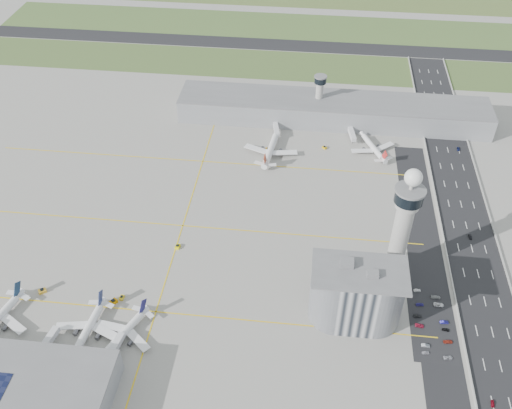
# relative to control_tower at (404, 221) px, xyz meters

# --- Properties ---
(ground) EXTENTS (1000.00, 1000.00, 0.00)m
(ground) POSITION_rel_control_tower_xyz_m (-72.00, -8.00, -35.04)
(ground) COLOR #9F9C94
(grass_strip_0) EXTENTS (480.00, 50.00, 0.08)m
(grass_strip_0) POSITION_rel_control_tower_xyz_m (-92.00, 217.00, -35.00)
(grass_strip_0) COLOR #46592A
(grass_strip_0) RESTS_ON ground
(grass_strip_1) EXTENTS (480.00, 60.00, 0.08)m
(grass_strip_1) POSITION_rel_control_tower_xyz_m (-92.00, 292.00, -35.00)
(grass_strip_1) COLOR #3E5A2B
(grass_strip_1) RESTS_ON ground
(runway) EXTENTS (480.00, 22.00, 0.10)m
(runway) POSITION_rel_control_tower_xyz_m (-92.00, 254.00, -34.98)
(runway) COLOR black
(runway) RESTS_ON ground
(highway) EXTENTS (28.00, 500.00, 0.10)m
(highway) POSITION_rel_control_tower_xyz_m (43.00, -8.00, -34.99)
(highway) COLOR black
(highway) RESTS_ON ground
(barrier_left) EXTENTS (0.60, 500.00, 1.20)m
(barrier_left) POSITION_rel_control_tower_xyz_m (29.00, -8.00, -34.44)
(barrier_left) COLOR #9E9E99
(barrier_left) RESTS_ON ground
(landside_road) EXTENTS (18.00, 260.00, 0.08)m
(landside_road) POSITION_rel_control_tower_xyz_m (18.00, -18.00, -35.00)
(landside_road) COLOR black
(landside_road) RESTS_ON ground
(parking_lot) EXTENTS (20.00, 44.00, 0.10)m
(parking_lot) POSITION_rel_control_tower_xyz_m (16.00, -30.00, -34.99)
(parking_lot) COLOR black
(parking_lot) RESTS_ON ground
(taxiway_line_h_0) EXTENTS (260.00, 0.60, 0.01)m
(taxiway_line_h_0) POSITION_rel_control_tower_xyz_m (-112.00, -38.00, -35.04)
(taxiway_line_h_0) COLOR yellow
(taxiway_line_h_0) RESTS_ON ground
(taxiway_line_h_1) EXTENTS (260.00, 0.60, 0.01)m
(taxiway_line_h_1) POSITION_rel_control_tower_xyz_m (-112.00, 22.00, -35.04)
(taxiway_line_h_1) COLOR yellow
(taxiway_line_h_1) RESTS_ON ground
(taxiway_line_h_2) EXTENTS (260.00, 0.60, 0.01)m
(taxiway_line_h_2) POSITION_rel_control_tower_xyz_m (-112.00, 82.00, -35.04)
(taxiway_line_h_2) COLOR yellow
(taxiway_line_h_2) RESTS_ON ground
(taxiway_line_v) EXTENTS (0.60, 260.00, 0.01)m
(taxiway_line_v) POSITION_rel_control_tower_xyz_m (-112.00, 22.00, -35.04)
(taxiway_line_v) COLOR yellow
(taxiway_line_v) RESTS_ON ground
(control_tower) EXTENTS (14.00, 14.00, 64.50)m
(control_tower) POSITION_rel_control_tower_xyz_m (0.00, 0.00, 0.00)
(control_tower) COLOR #ADAAA5
(control_tower) RESTS_ON ground
(secondary_tower) EXTENTS (8.60, 8.60, 31.90)m
(secondary_tower) POSITION_rel_control_tower_xyz_m (-42.00, 142.00, -16.24)
(secondary_tower) COLOR #ADAAA5
(secondary_tower) RESTS_ON ground
(admin_building) EXTENTS (42.00, 24.00, 33.50)m
(admin_building) POSITION_rel_control_tower_xyz_m (-20.01, -30.00, -19.74)
(admin_building) COLOR #B2B2B7
(admin_building) RESTS_ON ground
(terminal_pier) EXTENTS (210.00, 32.00, 15.80)m
(terminal_pier) POSITION_rel_control_tower_xyz_m (-32.00, 140.00, -27.14)
(terminal_pier) COLOR gray
(terminal_pier) RESTS_ON ground
(near_terminal) EXTENTS (84.00, 42.00, 13.00)m
(near_terminal) POSITION_rel_control_tower_xyz_m (-160.07, -90.02, -28.62)
(near_terminal) COLOR gray
(near_terminal) RESTS_ON ground
(airplane_near_b) EXTENTS (34.85, 39.75, 10.28)m
(airplane_near_b) POSITION_rel_control_tower_xyz_m (-139.26, -54.12, -29.90)
(airplane_near_b) COLOR white
(airplane_near_b) RESTS_ON ground
(airplane_near_c) EXTENTS (41.28, 43.95, 9.78)m
(airplane_near_c) POSITION_rel_control_tower_xyz_m (-122.88, -54.39, -30.15)
(airplane_near_c) COLOR white
(airplane_near_c) RESTS_ON ground
(airplane_far_a) EXTENTS (39.16, 44.57, 11.46)m
(airplane_far_a) POSITION_rel_control_tower_xyz_m (-70.31, 96.12, -29.31)
(airplane_far_a) COLOR white
(airplane_far_a) RESTS_ON ground
(airplane_far_b) EXTENTS (41.77, 44.43, 9.87)m
(airplane_far_b) POSITION_rel_control_tower_xyz_m (-5.67, 106.18, -30.10)
(airplane_far_b) COLOR white
(airplane_far_b) RESTS_ON ground
(jet_bridge_near_1) EXTENTS (5.39, 14.31, 5.70)m
(jet_bridge_near_1) POSITION_rel_control_tower_xyz_m (-155.00, -69.00, -32.19)
(jet_bridge_near_1) COLOR silver
(jet_bridge_near_1) RESTS_ON ground
(jet_bridge_near_2) EXTENTS (5.39, 14.31, 5.70)m
(jet_bridge_near_2) POSITION_rel_control_tower_xyz_m (-125.00, -69.00, -32.19)
(jet_bridge_near_2) COLOR silver
(jet_bridge_near_2) RESTS_ON ground
(jet_bridge_far_0) EXTENTS (5.39, 14.31, 5.70)m
(jet_bridge_far_0) POSITION_rel_control_tower_xyz_m (-70.00, 124.00, -32.19)
(jet_bridge_far_0) COLOR silver
(jet_bridge_far_0) RESTS_ON ground
(jet_bridge_far_1) EXTENTS (5.39, 14.31, 5.70)m
(jet_bridge_far_1) POSITION_rel_control_tower_xyz_m (-20.00, 124.00, -32.19)
(jet_bridge_far_1) COLOR silver
(jet_bridge_far_1) RESTS_ON ground
(tug_0) EXTENTS (4.43, 4.12, 2.12)m
(tug_0) POSITION_rel_control_tower_xyz_m (-169.65, -32.43, -33.98)
(tug_0) COLOR yellow
(tug_0) RESTS_ON ground
(tug_1) EXTENTS (2.29, 3.04, 1.63)m
(tug_1) POSITION_rel_control_tower_xyz_m (-130.18, -31.94, -34.23)
(tug_1) COLOR yellow
(tug_1) RESTS_ON ground
(tug_2) EXTENTS (4.17, 4.45, 2.13)m
(tug_2) POSITION_rel_control_tower_xyz_m (-133.35, -35.08, -33.97)
(tug_2) COLOR #D88B01
(tug_2) RESTS_ON ground
(tug_3) EXTENTS (2.57, 3.43, 1.85)m
(tug_3) POSITION_rel_control_tower_xyz_m (-111.04, 5.04, -34.12)
(tug_3) COLOR #F3E205
(tug_3) RESTS_ON ground
(tug_4) EXTENTS (3.36, 4.02, 2.00)m
(tug_4) POSITION_rel_control_tower_xyz_m (-72.37, 98.07, -34.04)
(tug_4) COLOR orange
(tug_4) RESTS_ON ground
(tug_5) EXTENTS (3.41, 3.32, 1.64)m
(tug_5) POSITION_rel_control_tower_xyz_m (-36.30, 104.88, -34.22)
(tug_5) COLOR gold
(tug_5) RESTS_ON ground
(car_lot_0) EXTENTS (3.42, 1.83, 1.10)m
(car_lot_0) POSITION_rel_control_tower_xyz_m (11.46, -47.01, -34.49)
(car_lot_0) COLOR #BAB7C2
(car_lot_0) RESTS_ON ground
(car_lot_1) EXTENTS (3.81, 1.38, 1.25)m
(car_lot_1) POSITION_rel_control_tower_xyz_m (11.85, -43.28, -34.42)
(car_lot_1) COLOR #8E949C
(car_lot_1) RESTS_ON ground
(car_lot_2) EXTENTS (4.33, 2.39, 1.15)m
(car_lot_2) POSITION_rel_control_tower_xyz_m (10.29, -32.46, -34.47)
(car_lot_2) COLOR #B22142
(car_lot_2) RESTS_ON ground
(car_lot_3) EXTENTS (3.91, 1.72, 1.12)m
(car_lot_3) POSITION_rel_control_tower_xyz_m (10.01, -26.95, -34.48)
(car_lot_3) COLOR #2B2C2E
(car_lot_3) RESTS_ON ground
(car_lot_4) EXTENTS (3.85, 1.91, 1.26)m
(car_lot_4) POSITION_rel_control_tower_xyz_m (11.68, -19.92, -34.41)
(car_lot_4) COLOR navy
(car_lot_4) RESTS_ON ground
(car_lot_5) EXTENTS (3.56, 1.65, 1.13)m
(car_lot_5) POSITION_rel_control_tower_xyz_m (11.30, -11.18, -34.48)
(car_lot_5) COLOR silver
(car_lot_5) RESTS_ON ground
(car_lot_6) EXTENTS (4.22, 2.37, 1.11)m
(car_lot_6) POSITION_rel_control_tower_xyz_m (20.87, -48.57, -34.48)
(car_lot_6) COLOR #A5A6AE
(car_lot_6) RESTS_ON ground
(car_lot_7) EXTENTS (4.37, 2.27, 1.21)m
(car_lot_7) POSITION_rel_control_tower_xyz_m (22.06, -40.03, -34.44)
(car_lot_7) COLOR maroon
(car_lot_7) RESTS_ON ground
(car_lot_8) EXTENTS (3.38, 1.70, 1.10)m
(car_lot_8) POSITION_rel_control_tower_xyz_m (21.89, -33.49, -34.49)
(car_lot_8) COLOR black
(car_lot_8) RESTS_ON ground
(car_lot_9) EXTENTS (4.07, 1.75, 1.30)m
(car_lot_9) POSITION_rel_control_tower_xyz_m (21.79, -29.27, -34.39)
(car_lot_9) COLOR navy
(car_lot_9) RESTS_ON ground
(car_lot_10) EXTENTS (4.84, 2.44, 1.31)m
(car_lot_10) POSITION_rel_control_tower_xyz_m (20.60, -19.09, -34.38)
(car_lot_10) COLOR white
(car_lot_10) RESTS_ON ground
(car_lot_11) EXTENTS (4.55, 2.07, 1.29)m
(car_lot_11) POSITION_rel_control_tower_xyz_m (19.82, -14.49, -34.39)
(car_lot_11) COLOR gray
(car_lot_11) RESTS_ON ground
(car_hw_0) EXTENTS (1.74, 3.45, 1.13)m
(car_hw_0) POSITION_rel_control_tower_xyz_m (35.85, -68.87, -34.48)
(car_hw_0) COLOR maroon
(car_hw_0) RESTS_ON ground
(car_hw_1) EXTENTS (1.37, 3.76, 1.23)m
(car_hw_1) POSITION_rel_control_tower_xyz_m (43.32, 30.28, -34.43)
(car_hw_1) COLOR black
(car_hw_1) RESTS_ON ground
(car_hw_2) EXTENTS (2.17, 4.07, 1.09)m
(car_hw_2) POSITION_rel_control_tower_xyz_m (49.72, 113.26, -34.50)
(car_hw_2) COLOR #131B4E
(car_hw_2) RESTS_ON ground
(car_hw_4) EXTENTS (1.51, 3.54, 1.19)m
(car_hw_4) POSITION_rel_control_tower_xyz_m (36.00, 171.67, -34.44)
(car_hw_4) COLOR gray
(car_hw_4) RESTS_ON ground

